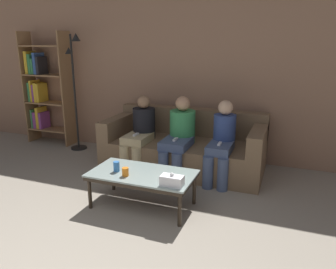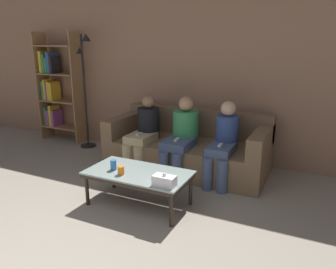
{
  "view_description": "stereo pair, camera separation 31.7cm",
  "coord_description": "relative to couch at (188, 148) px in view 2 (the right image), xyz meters",
  "views": [
    {
      "loc": [
        1.34,
        -1.01,
        1.71
      ],
      "look_at": [
        0.0,
        2.49,
        0.65
      ],
      "focal_mm": 35.0,
      "sensor_mm": 36.0,
      "label": 1
    },
    {
      "loc": [
        1.63,
        -0.88,
        1.71
      ],
      "look_at": [
        0.0,
        2.49,
        0.65
      ],
      "focal_mm": 35.0,
      "sensor_mm": 36.0,
      "label": 2
    }
  ],
  "objects": [
    {
      "name": "seated_person_left_end",
      "position": [
        -0.57,
        -0.23,
        0.24
      ],
      "size": [
        0.31,
        0.66,
        1.01
      ],
      "color": "tan",
      "rests_on": "ground_plane"
    },
    {
      "name": "couch",
      "position": [
        0.0,
        0.0,
        0.0
      ],
      "size": [
        2.17,
        0.97,
        0.79
      ],
      "color": "brown",
      "rests_on": "ground_plane"
    },
    {
      "name": "coffee_table",
      "position": [
        -0.06,
        -1.25,
        0.06
      ],
      "size": [
        1.11,
        0.59,
        0.39
      ],
      "color": "#8C9E99",
      "rests_on": "ground_plane"
    },
    {
      "name": "seated_person_mid_right",
      "position": [
        0.57,
        -0.24,
        0.24
      ],
      "size": [
        0.31,
        0.66,
        1.01
      ],
      "color": "#47567A",
      "rests_on": "ground_plane"
    },
    {
      "name": "cup_near_right",
      "position": [
        -0.34,
        -1.31,
        0.15
      ],
      "size": [
        0.07,
        0.07,
        0.11
      ],
      "color": "#3372BF",
      "rests_on": "coffee_table"
    },
    {
      "name": "tissue_box",
      "position": [
        0.34,
        -1.44,
        0.15
      ],
      "size": [
        0.22,
        0.12,
        0.13
      ],
      "color": "white",
      "rests_on": "coffee_table"
    },
    {
      "name": "wall_back",
      "position": [
        0.0,
        0.56,
        1.01
      ],
      "size": [
        12.0,
        0.06,
        2.6
      ],
      "color": "#9E755B",
      "rests_on": "ground_plane"
    },
    {
      "name": "bookshelf",
      "position": [
        -2.68,
        0.33,
        0.65
      ],
      "size": [
        0.83,
        0.32,
        1.89
      ],
      "color": "#9E754C",
      "rests_on": "ground_plane"
    },
    {
      "name": "standing_lamp",
      "position": [
        -1.9,
        0.19,
        0.85
      ],
      "size": [
        0.31,
        0.26,
        1.85
      ],
      "color": "black",
      "rests_on": "ground_plane"
    },
    {
      "name": "seated_person_mid_left",
      "position": [
        0.0,
        -0.23,
        0.26
      ],
      "size": [
        0.34,
        0.71,
        1.03
      ],
      "color": "#47567A",
      "rests_on": "ground_plane"
    },
    {
      "name": "cup_near_left",
      "position": [
        -0.19,
        -1.39,
        0.14
      ],
      "size": [
        0.07,
        0.07,
        0.09
      ],
      "color": "orange",
      "rests_on": "coffee_table"
    }
  ]
}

